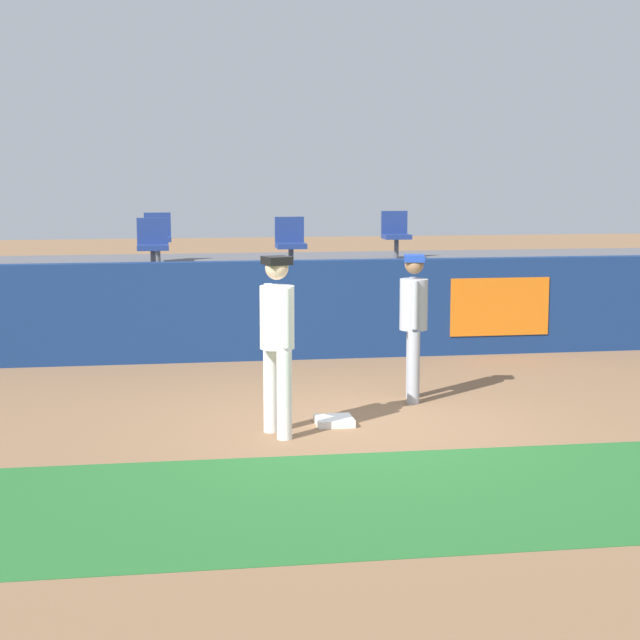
{
  "coord_description": "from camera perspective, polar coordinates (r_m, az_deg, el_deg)",
  "views": [
    {
      "loc": [
        -2.12,
        -10.86,
        2.79
      ],
      "look_at": [
        -0.25,
        1.2,
        1.0
      ],
      "focal_mm": 59.68,
      "sensor_mm": 36.0,
      "label": 1
    }
  ],
  "objects": [
    {
      "name": "ground_plane",
      "position": [
        11.41,
        2.16,
        -5.81
      ],
      "size": [
        60.0,
        60.0,
        0.0
      ],
      "primitive_type": "plane",
      "color": "#846042"
    },
    {
      "name": "grass_foreground_strip",
      "position": [
        9.16,
        5.05,
        -9.38
      ],
      "size": [
        18.0,
        2.8,
        0.01
      ],
      "primitive_type": "cube",
      "color": "#26662B",
      "rests_on": "ground_plane"
    },
    {
      "name": "first_base",
      "position": [
        11.54,
        0.77,
        -5.43
      ],
      "size": [
        0.4,
        0.4,
        0.08
      ],
      "primitive_type": "cube",
      "color": "white",
      "rests_on": "ground_plane"
    },
    {
      "name": "player_fielder_home",
      "position": [
        10.91,
        -2.31,
        -0.69
      ],
      "size": [
        0.45,
        0.6,
        1.87
      ],
      "rotation": [
        0.0,
        0.0,
        -1.25
      ],
      "color": "white",
      "rests_on": "ground_plane"
    },
    {
      "name": "player_runner_visitor",
      "position": [
        12.58,
        5.04,
        0.17
      ],
      "size": [
        0.39,
        0.48,
        1.74
      ],
      "rotation": [
        0.0,
        0.0,
        -1.76
      ],
      "color": "#9EA3AD",
      "rests_on": "ground_plane"
    },
    {
      "name": "field_wall",
      "position": [
        15.33,
        -0.75,
        0.56
      ],
      "size": [
        18.0,
        0.26,
        1.43
      ],
      "color": "navy",
      "rests_on": "ground_plane"
    },
    {
      "name": "bleacher_platform",
      "position": [
        17.88,
        -1.95,
        1.2
      ],
      "size": [
        18.0,
        4.8,
        1.14
      ],
      "primitive_type": "cube",
      "color": "#59595E",
      "rests_on": "ground_plane"
    },
    {
      "name": "seat_back_left",
      "position": [
        18.32,
        -8.7,
        4.55
      ],
      "size": [
        0.45,
        0.44,
        0.84
      ],
      "color": "#4C4C51",
      "rests_on": "bleacher_platform"
    },
    {
      "name": "seat_back_right",
      "position": [
        18.79,
        4.08,
        4.72
      ],
      "size": [
        0.46,
        0.44,
        0.84
      ],
      "color": "#4C4C51",
      "rests_on": "bleacher_platform"
    },
    {
      "name": "seat_front_left",
      "position": [
        16.52,
        -8.96,
        4.14
      ],
      "size": [
        0.48,
        0.44,
        0.84
      ],
      "color": "#4C4C51",
      "rests_on": "bleacher_platform"
    },
    {
      "name": "seat_front_center",
      "position": [
        16.66,
        -1.6,
        4.27
      ],
      "size": [
        0.46,
        0.44,
        0.84
      ],
      "color": "#4C4C51",
      "rests_on": "bleacher_platform"
    }
  ]
}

